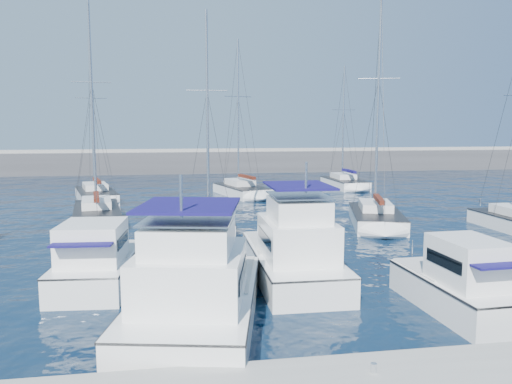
{
  "coord_description": "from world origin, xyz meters",
  "views": [
    {
      "loc": [
        -4.72,
        -22.0,
        6.62
      ],
      "look_at": [
        -0.29,
        5.39,
        3.0
      ],
      "focal_mm": 35.0,
      "sensor_mm": 36.0,
      "label": 1
    }
  ],
  "objects": [
    {
      "name": "ground",
      "position": [
        0.0,
        0.0,
        0.0
      ],
      "size": [
        220.0,
        220.0,
        0.0
      ],
      "primitive_type": "plane",
      "color": "black",
      "rests_on": "ground"
    },
    {
      "name": "breakwater",
      "position": [
        0.0,
        52.0,
        1.05
      ],
      "size": [
        160.0,
        6.0,
        4.45
      ],
      "color": "#424244",
      "rests_on": "ground"
    },
    {
      "name": "dock",
      "position": [
        0.0,
        -11.0,
        0.3
      ],
      "size": [
        40.0,
        2.2,
        0.6
      ],
      "primitive_type": "cube",
      "color": "gray",
      "rests_on": "ground"
    },
    {
      "name": "dock_cleat_centre",
      "position": [
        0.0,
        -11.0,
        0.72
      ],
      "size": [
        0.16,
        0.16,
        0.25
      ],
      "primitive_type": "cylinder",
      "color": "silver",
      "rests_on": "dock"
    },
    {
      "name": "motor_yacht_port_outer",
      "position": [
        -8.06,
        -1.03,
        0.94
      ],
      "size": [
        3.34,
        6.21,
        3.2
      ],
      "rotation": [
        0.0,
        0.0,
        -0.08
      ],
      "color": "white",
      "rests_on": "ground"
    },
    {
      "name": "motor_yacht_port_inner",
      "position": [
        -4.18,
        -6.07,
        1.13
      ],
      "size": [
        5.51,
        9.14,
        4.69
      ],
      "rotation": [
        0.0,
        0.0,
        -0.2
      ],
      "color": "white",
      "rests_on": "ground"
    },
    {
      "name": "motor_yacht_stbd_inner",
      "position": [
        0.24,
        -1.53,
        1.13
      ],
      "size": [
        3.41,
        8.48,
        4.69
      ],
      "rotation": [
        0.0,
        0.0,
        -0.01
      ],
      "color": "white",
      "rests_on": "ground"
    },
    {
      "name": "motor_yacht_stbd_outer",
      "position": [
        5.2,
        -6.16,
        0.94
      ],
      "size": [
        2.54,
        5.79,
        3.2
      ],
      "rotation": [
        0.0,
        0.0,
        0.04
      ],
      "color": "silver",
      "rests_on": "ground"
    },
    {
      "name": "sailboat_mid_b",
      "position": [
        -10.3,
        14.14,
        0.53
      ],
      "size": [
        4.42,
        9.28,
        15.63
      ],
      "rotation": [
        0.0,
        0.0,
        0.16
      ],
      "color": "white",
      "rests_on": "ground"
    },
    {
      "name": "sailboat_mid_c",
      "position": [
        -2.66,
        9.86,
        0.53
      ],
      "size": [
        3.21,
        7.02,
        14.29
      ],
      "rotation": [
        0.0,
        0.0,
        -0.04
      ],
      "color": "white",
      "rests_on": "ground"
    },
    {
      "name": "sailboat_mid_d",
      "position": [
        8.7,
        9.73,
        0.54
      ],
      "size": [
        5.18,
        8.36,
        15.81
      ],
      "rotation": [
        0.0,
        0.0,
        -0.28
      ],
      "color": "silver",
      "rests_on": "ground"
    },
    {
      "name": "sailboat_back_a",
      "position": [
        -11.93,
        24.63,
        0.52
      ],
      "size": [
        4.98,
        8.46,
        14.74
      ],
      "rotation": [
        0.0,
        0.0,
        0.26
      ],
      "color": "white",
      "rests_on": "ground"
    },
    {
      "name": "sailboat_back_b",
      "position": [
        1.56,
        25.78,
        0.53
      ],
      "size": [
        5.13,
        8.24,
        15.3
      ],
      "rotation": [
        0.0,
        0.0,
        0.28
      ],
      "color": "silver",
      "rests_on": "ground"
    },
    {
      "name": "sailboat_back_c",
      "position": [
        13.58,
        30.24,
        0.52
      ],
      "size": [
        3.33,
        7.56,
        13.56
      ],
      "rotation": [
        0.0,
        0.0,
        0.04
      ],
      "color": "white",
      "rests_on": "ground"
    }
  ]
}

